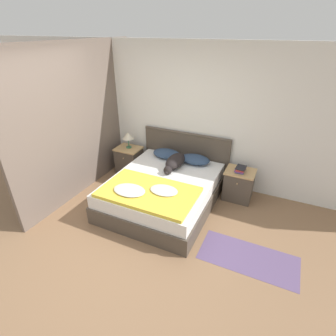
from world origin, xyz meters
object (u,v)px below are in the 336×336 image
(pillow_left, at_px, (167,154))
(dog, at_px, (175,162))
(nightstand_left, at_px, (129,160))
(bed, at_px, (163,191))
(book_stack, at_px, (240,169))
(table_lamp, at_px, (128,136))
(nightstand_right, at_px, (239,185))
(pillow_right, at_px, (195,159))

(pillow_left, height_order, dog, dog)
(nightstand_left, bearing_deg, bed, -32.02)
(book_stack, relative_size, table_lamp, 0.71)
(table_lamp, bearing_deg, dog, -13.05)
(nightstand_right, bearing_deg, bed, -147.98)
(bed, distance_m, table_lamp, 1.46)
(bed, relative_size, pillow_left, 3.62)
(nightstand_right, xyz_separation_m, pillow_left, (-1.42, 0.05, 0.30))
(nightstand_left, relative_size, pillow_right, 1.02)
(bed, xyz_separation_m, nightstand_right, (1.13, 0.71, 0.03))
(nightstand_right, bearing_deg, pillow_right, 176.83)
(nightstand_left, xyz_separation_m, dog, (1.14, -0.24, 0.32))
(bed, bearing_deg, pillow_left, 111.07)
(bed, relative_size, pillow_right, 3.62)
(bed, relative_size, nightstand_right, 3.55)
(nightstand_left, distance_m, nightstand_right, 2.26)
(book_stack, height_order, table_lamp, table_lamp)
(bed, xyz_separation_m, dog, (0.01, 0.47, 0.35))
(nightstand_right, relative_size, book_stack, 2.39)
(bed, bearing_deg, nightstand_right, 32.02)
(pillow_left, height_order, book_stack, pillow_left)
(pillow_left, distance_m, book_stack, 1.42)
(nightstand_left, relative_size, dog, 0.69)
(bed, height_order, nightstand_right, nightstand_right)
(dog, relative_size, book_stack, 3.44)
(bed, distance_m, pillow_left, 0.87)
(pillow_left, relative_size, table_lamp, 1.66)
(pillow_right, distance_m, dog, 0.40)
(nightstand_left, height_order, pillow_left, pillow_left)
(pillow_left, relative_size, pillow_right, 1.00)
(nightstand_left, height_order, nightstand_right, same)
(pillow_right, distance_m, table_lamp, 1.44)
(pillow_left, bearing_deg, nightstand_left, -176.83)
(nightstand_right, xyz_separation_m, book_stack, (-0.01, -0.03, 0.32))
(pillow_left, height_order, table_lamp, table_lamp)
(dog, bearing_deg, bed, -91.11)
(nightstand_left, xyz_separation_m, pillow_right, (1.42, 0.05, 0.30))
(book_stack, bearing_deg, pillow_left, 177.03)
(dog, height_order, book_stack, dog)
(table_lamp, bearing_deg, book_stack, -1.35)
(nightstand_right, height_order, dog, dog)
(nightstand_right, height_order, table_lamp, table_lamp)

